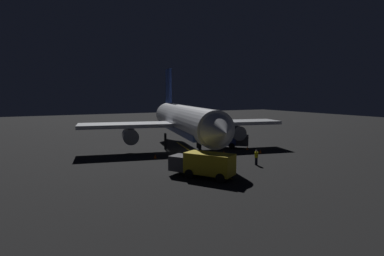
# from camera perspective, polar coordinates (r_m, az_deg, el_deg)

# --- Properties ---
(ground_plane) EXTENTS (180.00, 180.00, 0.20)m
(ground_plane) POSITION_cam_1_polar(r_m,az_deg,el_deg) (47.21, -1.14, -4.12)
(ground_plane) COLOR black
(apron_guide_stripe) EXTENTS (5.83, 24.30, 0.01)m
(apron_guide_stripe) POSITION_cam_1_polar(r_m,az_deg,el_deg) (43.58, 0.90, -4.84)
(apron_guide_stripe) COLOR gold
(apron_guide_stripe) RESTS_ON ground_plane
(airliner) EXTENTS (29.88, 33.68, 12.48)m
(airliner) POSITION_cam_1_polar(r_m,az_deg,el_deg) (47.20, -1.32, 1.21)
(airliner) COLOR white
(airliner) RESTS_ON ground_plane
(baggage_truck) EXTENTS (5.20, 6.64, 2.46)m
(baggage_truck) POSITION_cam_1_polar(r_m,az_deg,el_deg) (32.30, 2.09, -6.40)
(baggage_truck) COLOR gold
(baggage_truck) RESTS_ON ground_plane
(catering_truck) EXTENTS (5.72, 5.19, 2.39)m
(catering_truck) POSITION_cam_1_polar(r_m,az_deg,el_deg) (49.99, 6.18, -2.04)
(catering_truck) COLOR navy
(catering_truck) RESTS_ON ground_plane
(ground_crew_worker) EXTENTS (0.40, 0.40, 1.74)m
(ground_crew_worker) POSITION_cam_1_polar(r_m,az_deg,el_deg) (38.64, 11.12, -5.03)
(ground_crew_worker) COLOR black
(ground_crew_worker) RESTS_ON ground_plane
(traffic_cone_near_left) EXTENTS (0.50, 0.50, 0.55)m
(traffic_cone_near_left) POSITION_cam_1_polar(r_m,az_deg,el_deg) (41.87, -6.43, -4.99)
(traffic_cone_near_left) COLOR #EA590F
(traffic_cone_near_left) RESTS_ON ground_plane
(traffic_cone_near_right) EXTENTS (0.50, 0.50, 0.55)m
(traffic_cone_near_right) POSITION_cam_1_polar(r_m,az_deg,el_deg) (48.62, 9.61, -3.49)
(traffic_cone_near_right) COLOR #EA590F
(traffic_cone_near_right) RESTS_ON ground_plane
(traffic_cone_under_wing) EXTENTS (0.50, 0.50, 0.55)m
(traffic_cone_under_wing) POSITION_cam_1_polar(r_m,az_deg,el_deg) (44.39, 5.56, -4.35)
(traffic_cone_under_wing) COLOR #EA590F
(traffic_cone_under_wing) RESTS_ON ground_plane
(traffic_cone_far) EXTENTS (0.50, 0.50, 0.55)m
(traffic_cone_far) POSITION_cam_1_polar(r_m,az_deg,el_deg) (46.11, 11.80, -4.05)
(traffic_cone_far) COLOR #EA590F
(traffic_cone_far) RESTS_ON ground_plane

